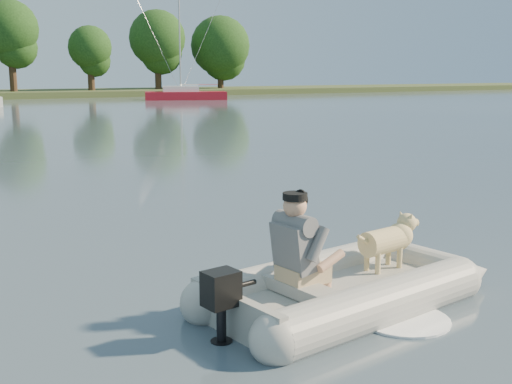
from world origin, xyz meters
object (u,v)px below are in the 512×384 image
dog (384,245)px  sailboat (185,95)px  dinghy (348,250)px  man (296,243)px

dog → sailboat: (16.63, 48.78, -0.12)m
dinghy → man: man is taller
dinghy → dog: 0.70m
dinghy → sailboat: size_ratio=0.50×
dog → sailboat: 51.53m
man → sailboat: size_ratio=0.12×
man → sailboat: (18.04, 49.04, -0.39)m
dinghy → man: 0.77m
dinghy → man: (-0.75, -0.08, 0.19)m
dinghy → sailboat: 51.92m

